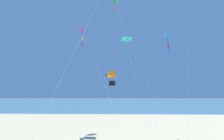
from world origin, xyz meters
name	(u,v)px	position (x,y,z in m)	size (l,w,h in m)	color
ocean_water_strip	(120,101)	(-165.00, 0.00, 0.00)	(240.00, 600.00, 0.01)	teal
kite_box_long_streamer_right	(112,79)	(-19.27, -0.34, 7.09)	(11.85, 5.87, 7.97)	orange
kite_delta_purple_drifting	(116,0)	(-16.77, 0.25, 17.60)	(12.32, 3.80, 18.17)	green
kite_delta_magenta_far_left	(83,31)	(-16.14, -4.07, 13.21)	(11.60, 6.71, 13.66)	purple
kite_windsock_teal_far_right	(110,75)	(-14.89, -0.49, 7.32)	(9.47, 7.10, 7.67)	orange
kite_delta_long_streamer_left	(127,39)	(-19.10, 1.76, 12.79)	(13.87, 4.75, 13.19)	#1EB7C6
kite_delta_green_low_center	(167,37)	(-10.63, 5.49, 10.67)	(4.61, 2.99, 11.02)	blue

